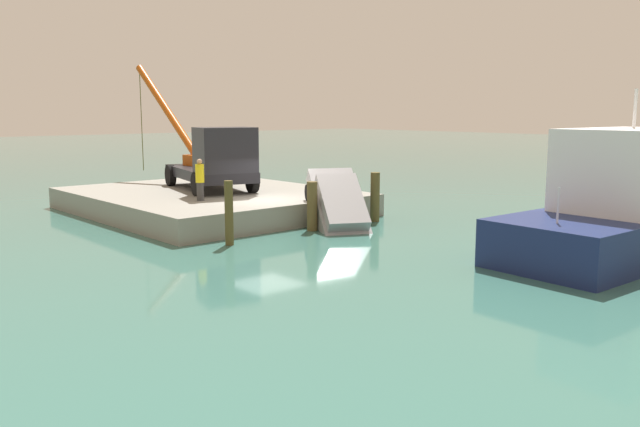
{
  "coord_description": "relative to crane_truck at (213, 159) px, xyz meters",
  "views": [
    {
      "loc": [
        20.8,
        -15.52,
        4.44
      ],
      "look_at": [
        2.23,
        0.91,
        0.56
      ],
      "focal_mm": 36.91,
      "sensor_mm": 36.0,
      "label": 1
    }
  ],
  "objects": [
    {
      "name": "piling_far",
      "position": [
        6.63,
        3.41,
        -1.33
      ],
      "size": [
        0.37,
        0.37,
        1.99
      ],
      "primitive_type": "cylinder",
      "color": "brown",
      "rests_on": "ground"
    },
    {
      "name": "dock_worker",
      "position": [
        2.46,
        -2.17,
        -0.56
      ],
      "size": [
        0.34,
        0.34,
        1.65
      ],
      "color": "#3D3D3D",
      "rests_on": "dock"
    },
    {
      "name": "salvaged_car",
      "position": [
        7.06,
        1.13,
        -1.69
      ],
      "size": [
        4.44,
        3.52,
        3.38
      ],
      "color": "#99999E",
      "rests_on": "ground"
    },
    {
      "name": "piling_mid",
      "position": [
        6.51,
        0.16,
        -1.41
      ],
      "size": [
        0.39,
        0.39,
        1.84
      ],
      "primitive_type": "cylinder",
      "color": "brown",
      "rests_on": "ground"
    },
    {
      "name": "piling_near",
      "position": [
        6.71,
        -3.66,
        -1.25
      ],
      "size": [
        0.28,
        0.28,
        2.16
      ],
      "primitive_type": "cylinder",
      "color": "brown",
      "rests_on": "ground"
    },
    {
      "name": "crane_truck",
      "position": [
        0.0,
        0.0,
        0.0
      ],
      "size": [
        10.92,
        3.94,
        5.91
      ],
      "color": "black",
      "rests_on": "dock"
    },
    {
      "name": "ground",
      "position": [
        4.04,
        -0.16,
        -2.33
      ],
      "size": [
        200.0,
        200.0,
        0.0
      ],
      "primitive_type": "plane",
      "color": "#386B60"
    },
    {
      "name": "dock",
      "position": [
        -0.1,
        -0.16,
        -1.86
      ],
      "size": [
        11.92,
        9.86,
        0.93
      ],
      "primitive_type": "cube",
      "color": "gray",
      "rests_on": "ground"
    }
  ]
}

